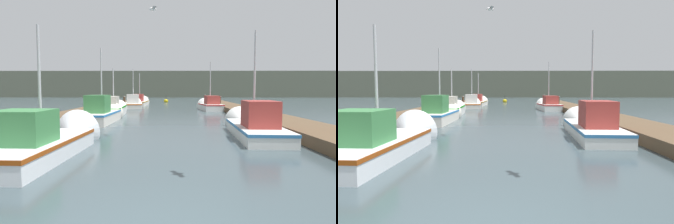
{
  "view_description": "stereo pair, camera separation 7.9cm",
  "coord_description": "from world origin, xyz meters",
  "views": [
    {
      "loc": [
        0.29,
        -3.58,
        1.89
      ],
      "look_at": [
        0.13,
        13.49,
        0.58
      ],
      "focal_mm": 32.0,
      "sensor_mm": 36.0,
      "label": 1
    },
    {
      "loc": [
        0.37,
        -3.58,
        1.89
      ],
      "look_at": [
        0.13,
        13.49,
        0.58
      ],
      "focal_mm": 32.0,
      "sensor_mm": 36.0,
      "label": 2
    }
  ],
  "objects": [
    {
      "name": "distant_shore_ridge",
      "position": [
        0.0,
        72.5,
        3.02
      ],
      "size": [
        120.0,
        16.0,
        6.04
      ],
      "color": "#565B4C",
      "rests_on": "ground_plane"
    },
    {
      "name": "mooring_piling_2",
      "position": [
        4.62,
        34.57,
        0.6
      ],
      "size": [
        0.24,
        0.24,
        1.18
      ],
      "color": "#473523",
      "rests_on": "ground_plane"
    },
    {
      "name": "channel_buoy",
      "position": [
        -0.41,
        39.56,
        0.17
      ],
      "size": [
        0.62,
        0.62,
        1.12
      ],
      "color": "gold",
      "rests_on": "ground_plane"
    },
    {
      "name": "mooring_piling_1",
      "position": [
        4.75,
        23.78,
        0.63
      ],
      "size": [
        0.31,
        0.31,
        1.25
      ],
      "color": "#473523",
      "rests_on": "ground_plane"
    },
    {
      "name": "fishing_boat_3",
      "position": [
        -3.87,
        18.17,
        0.45
      ],
      "size": [
        1.71,
        5.83,
        3.73
      ],
      "rotation": [
        0.0,
        0.0,
        0.05
      ],
      "color": "silver",
      "rests_on": "ground_plane"
    },
    {
      "name": "fishing_boat_6",
      "position": [
        -3.4,
        32.24,
        0.38
      ],
      "size": [
        1.9,
        6.25,
        4.34
      ],
      "rotation": [
        0.0,
        0.0,
        -0.04
      ],
      "color": "silver",
      "rests_on": "ground_plane"
    },
    {
      "name": "fishing_boat_0",
      "position": [
        -3.34,
        5.1,
        0.39
      ],
      "size": [
        2.01,
        5.7,
        4.24
      ],
      "rotation": [
        0.0,
        0.0,
        -0.04
      ],
      "color": "silver",
      "rests_on": "ground_plane"
    },
    {
      "name": "fishing_boat_2",
      "position": [
        -3.65,
        13.7,
        0.48
      ],
      "size": [
        1.6,
        5.46,
        4.58
      ],
      "rotation": [
        0.0,
        0.0,
        -0.03
      ],
      "color": "silver",
      "rests_on": "ground_plane"
    },
    {
      "name": "fishing_boat_4",
      "position": [
        3.8,
        23.64,
        0.43
      ],
      "size": [
        1.95,
        4.71,
        4.76
      ],
      "rotation": [
        0.0,
        0.0,
        0.09
      ],
      "color": "silver",
      "rests_on": "ground_plane"
    },
    {
      "name": "dock_left",
      "position": [
        -5.9,
        16.0,
        0.21
      ],
      "size": [
        2.32,
        40.0,
        0.41
      ],
      "color": "brown",
      "rests_on": "ground_plane"
    },
    {
      "name": "mooring_piling_0",
      "position": [
        -4.83,
        29.26,
        0.57
      ],
      "size": [
        0.27,
        0.27,
        1.13
      ],
      "color": "#473523",
      "rests_on": "ground_plane"
    },
    {
      "name": "dock_right",
      "position": [
        5.9,
        16.0,
        0.21
      ],
      "size": [
        2.32,
        40.0,
        0.41
      ],
      "color": "brown",
      "rests_on": "ground_plane"
    },
    {
      "name": "fishing_boat_5",
      "position": [
        -3.59,
        27.35,
        0.38
      ],
      "size": [
        2.21,
        5.35,
        4.53
      ],
      "rotation": [
        0.0,
        0.0,
        0.09
      ],
      "color": "silver",
      "rests_on": "ground_plane"
    },
    {
      "name": "fishing_boat_1",
      "position": [
        3.69,
        8.95,
        0.4
      ],
      "size": [
        1.92,
        6.34,
        4.74
      ],
      "rotation": [
        0.0,
        0.0,
        -0.05
      ],
      "color": "silver",
      "rests_on": "ground_plane"
    },
    {
      "name": "seagull_1",
      "position": [
        -0.39,
        7.93,
        4.9
      ],
      "size": [
        0.33,
        0.55,
        0.12
      ],
      "rotation": [
        0.0,
        0.0,
        5.12
      ],
      "color": "white"
    }
  ]
}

